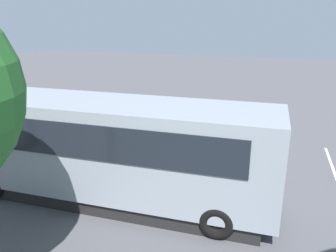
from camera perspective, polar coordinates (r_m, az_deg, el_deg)
ground_plane at (r=15.06m, az=5.76°, el=-4.30°), size 80.00×80.00×0.00m
tour_bus at (r=10.76m, az=-10.15°, el=-4.24°), size 10.51×2.79×3.25m
spectator_far_left at (r=12.94m, az=0.88°, el=-2.99°), size 0.57×0.32×1.75m
spectator_left at (r=13.31m, az=-3.89°, el=-2.48°), size 0.58×0.34×1.74m
spectator_centre at (r=13.76m, az=-6.84°, el=-2.10°), size 0.58×0.37×1.66m
parked_motorcycle_silver at (r=12.93m, az=-5.10°, el=-5.76°), size 2.05×0.58×0.99m
stunt_motorcycle at (r=17.12m, az=4.31°, el=2.18°), size 1.88×0.58×1.88m
traffic_cone at (r=17.26m, az=12.95°, el=-0.69°), size 0.34×0.34×0.63m
bay_line_a at (r=14.96m, az=26.11°, el=-6.26°), size 0.17×4.37×0.01m
bay_line_b at (r=14.77m, az=16.61°, el=-5.42°), size 0.15×3.61×0.01m
bay_line_c at (r=14.99m, az=7.16°, el=-4.44°), size 0.15×3.58×0.01m
bay_line_d at (r=15.60m, az=-1.76°, el=-3.40°), size 0.16×3.67×0.01m
bay_line_e at (r=16.56m, az=-9.81°, el=-2.38°), size 0.17×4.37×0.01m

